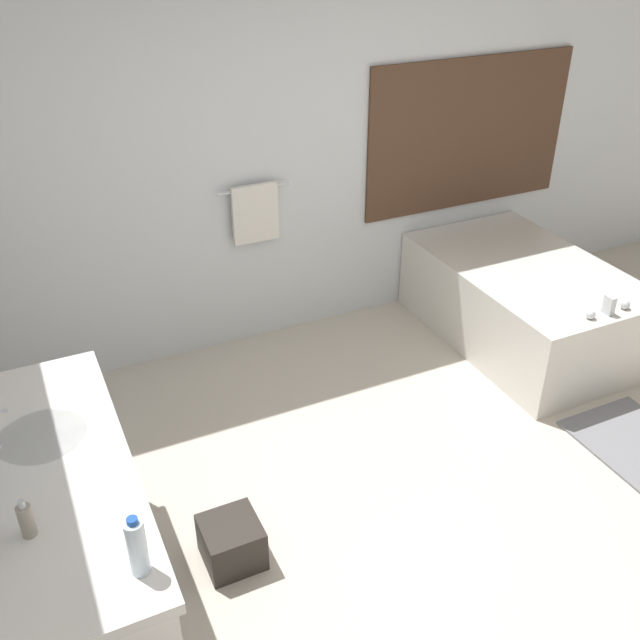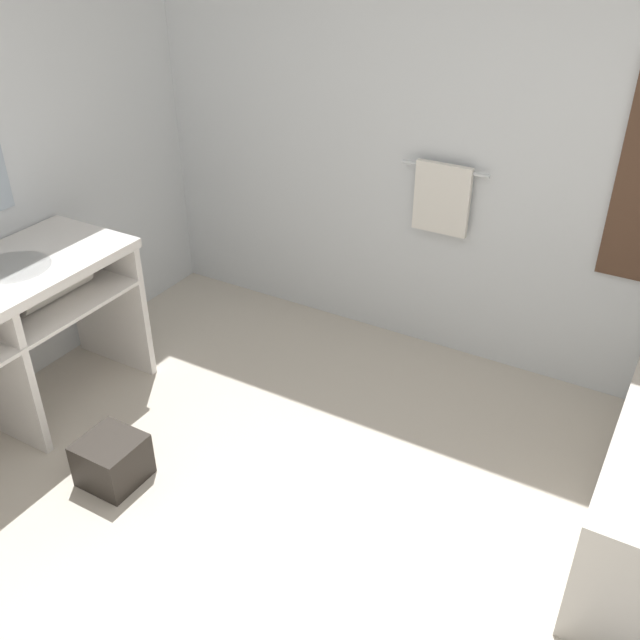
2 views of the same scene
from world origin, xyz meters
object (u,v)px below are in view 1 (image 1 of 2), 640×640
at_px(waste_bin, 232,542).
at_px(bathtub, 523,298).
at_px(water_bottle_1, 137,547).
at_px(soap_dispenser, 26,520).

bearing_deg(waste_bin, bathtub, 22.01).
xyz_separation_m(bathtub, water_bottle_1, (-3.07, -1.69, 0.66)).
xyz_separation_m(water_bottle_1, soap_dispenser, (-0.32, 0.32, -0.05)).
xyz_separation_m(water_bottle_1, waste_bin, (0.49, 0.64, -0.87)).
xyz_separation_m(bathtub, soap_dispenser, (-3.39, -1.36, 0.62)).
distance_m(water_bottle_1, soap_dispenser, 0.46).
bearing_deg(soap_dispenser, bathtub, 21.90).
height_order(bathtub, soap_dispenser, soap_dispenser).
height_order(bathtub, water_bottle_1, water_bottle_1).
relative_size(water_bottle_1, soap_dispenser, 1.50).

